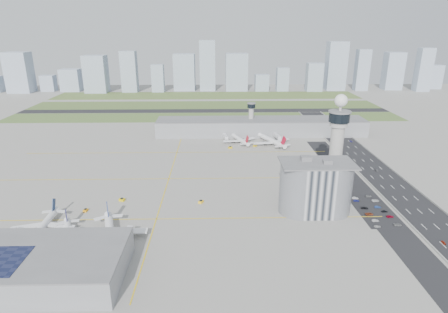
{
  "coord_description": "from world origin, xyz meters",
  "views": [
    {
      "loc": [
        -5.6,
        -220.44,
        103.3
      ],
      "look_at": [
        0.0,
        35.0,
        15.0
      ],
      "focal_mm": 30.0,
      "sensor_mm": 36.0,
      "label": 1
    }
  ],
  "objects_px": {
    "tug_0": "(25,234)",
    "car_lot_2": "(369,214)",
    "airplane_near_a": "(42,223)",
    "jet_bridge_far_1": "(275,136)",
    "jet_bridge_near_2": "(120,245)",
    "tug_5": "(255,145)",
    "secondary_tower": "(251,116)",
    "airplane_far_b": "(271,138)",
    "airplane_near_b": "(67,233)",
    "control_tower": "(337,140)",
    "jet_bridge_near_1": "(58,246)",
    "jet_bridge_far_0": "(224,136)",
    "car_hw_1": "(377,171)",
    "admin_building": "(315,187)",
    "tug_4": "(230,147)",
    "car_lot_8": "(384,211)",
    "car_hw_2": "(351,141)",
    "tug_1": "(86,210)",
    "tug_3": "(201,201)",
    "car_lot_3": "(365,208)",
    "car_lot_9": "(378,207)",
    "car_lot_1": "(375,220)",
    "car_hw_0": "(444,243)",
    "car_lot_5": "(355,198)",
    "tug_2": "(122,199)",
    "airplane_near_c": "(110,230)",
    "car_lot_7": "(390,216)",
    "car_lot_6": "(398,225)",
    "car_lot_11": "(369,196)",
    "car_hw_4": "(319,125)",
    "car_lot_0": "(377,226)",
    "airplane_far_a": "(239,137)"
  },
  "relations": [
    {
      "from": "tug_0",
      "to": "car_lot_2",
      "type": "distance_m",
      "value": 190.03
    },
    {
      "from": "airplane_near_a",
      "to": "jet_bridge_far_1",
      "type": "relative_size",
      "value": 2.81
    },
    {
      "from": "jet_bridge_near_2",
      "to": "tug_5",
      "type": "relative_size",
      "value": 4.02
    },
    {
      "from": "secondary_tower",
      "to": "airplane_far_b",
      "type": "distance_m",
      "value": 42.23
    },
    {
      "from": "airplane_near_b",
      "to": "airplane_far_b",
      "type": "bearing_deg",
      "value": 121.16
    },
    {
      "from": "control_tower",
      "to": "jet_bridge_near_1",
      "type": "xyz_separation_m",
      "value": [
        -155.0,
        -69.0,
        -32.19
      ]
    },
    {
      "from": "jet_bridge_far_0",
      "to": "car_hw_1",
      "type": "bearing_deg",
      "value": 41.49
    },
    {
      "from": "admin_building",
      "to": "tug_4",
      "type": "bearing_deg",
      "value": 110.09
    },
    {
      "from": "car_lot_8",
      "to": "car_hw_2",
      "type": "height_order",
      "value": "car_lot_8"
    },
    {
      "from": "jet_bridge_near_1",
      "to": "tug_1",
      "type": "height_order",
      "value": "jet_bridge_near_1"
    },
    {
      "from": "admin_building",
      "to": "tug_3",
      "type": "relative_size",
      "value": 12.95
    },
    {
      "from": "car_lot_3",
      "to": "car_lot_9",
      "type": "bearing_deg",
      "value": -77.72
    },
    {
      "from": "airplane_far_b",
      "to": "jet_bridge_near_2",
      "type": "distance_m",
      "value": 200.01
    },
    {
      "from": "car_lot_1",
      "to": "car_hw_0",
      "type": "xyz_separation_m",
      "value": [
        25.18,
        -23.38,
        -0.09
      ]
    },
    {
      "from": "car_lot_3",
      "to": "airplane_near_a",
      "type": "bearing_deg",
      "value": 102.88
    },
    {
      "from": "car_lot_9",
      "to": "car_lot_5",
      "type": "bearing_deg",
      "value": 35.58
    },
    {
      "from": "tug_2",
      "to": "car_lot_2",
      "type": "distance_m",
      "value": 150.01
    },
    {
      "from": "jet_bridge_near_1",
      "to": "car_lot_5",
      "type": "xyz_separation_m",
      "value": [
        165.62,
        54.76,
        -2.22
      ]
    },
    {
      "from": "airplane_near_a",
      "to": "airplane_near_c",
      "type": "bearing_deg",
      "value": 74.06
    },
    {
      "from": "airplane_near_a",
      "to": "car_hw_1",
      "type": "relative_size",
      "value": 10.26
    },
    {
      "from": "tug_1",
      "to": "tug_4",
      "type": "height_order",
      "value": "tug_4"
    },
    {
      "from": "jet_bridge_near_1",
      "to": "car_lot_8",
      "type": "bearing_deg",
      "value": -68.3
    },
    {
      "from": "airplane_near_a",
      "to": "car_lot_7",
      "type": "relative_size",
      "value": 9.52
    },
    {
      "from": "tug_2",
      "to": "car_lot_6",
      "type": "height_order",
      "value": "tug_2"
    },
    {
      "from": "airplane_near_b",
      "to": "car_lot_11",
      "type": "bearing_deg",
      "value": 84.45
    },
    {
      "from": "tug_0",
      "to": "car_lot_3",
      "type": "relative_size",
      "value": 0.82
    },
    {
      "from": "jet_bridge_near_2",
      "to": "car_lot_1",
      "type": "xyz_separation_m",
      "value": [
        136.71,
        25.53,
        -2.21
      ]
    },
    {
      "from": "jet_bridge_far_1",
      "to": "car_hw_1",
      "type": "distance_m",
      "value": 111.14
    },
    {
      "from": "jet_bridge_far_1",
      "to": "car_lot_7",
      "type": "xyz_separation_m",
      "value": [
        42.03,
        -162.92,
        -2.25
      ]
    },
    {
      "from": "tug_3",
      "to": "car_hw_4",
      "type": "height_order",
      "value": "tug_3"
    },
    {
      "from": "car_lot_6",
      "to": "car_lot_9",
      "type": "bearing_deg",
      "value": 9.74
    },
    {
      "from": "car_lot_2",
      "to": "car_hw_0",
      "type": "relative_size",
      "value": 1.46
    },
    {
      "from": "car_lot_3",
      "to": "car_lot_7",
      "type": "distance_m",
      "value": 15.25
    },
    {
      "from": "car_lot_1",
      "to": "car_lot_5",
      "type": "relative_size",
      "value": 1.0
    },
    {
      "from": "tug_1",
      "to": "jet_bridge_near_2",
      "type": "bearing_deg",
      "value": 136.55
    },
    {
      "from": "airplane_near_b",
      "to": "airplane_far_b",
      "type": "distance_m",
      "value": 208.75
    },
    {
      "from": "airplane_near_c",
      "to": "car_hw_1",
      "type": "distance_m",
      "value": 199.51
    },
    {
      "from": "car_lot_0",
      "to": "car_hw_0",
      "type": "bearing_deg",
      "value": -119.83
    },
    {
      "from": "airplane_near_c",
      "to": "car_lot_2",
      "type": "distance_m",
      "value": 145.34
    },
    {
      "from": "jet_bridge_far_1",
      "to": "car_lot_3",
      "type": "relative_size",
      "value": 3.32
    },
    {
      "from": "airplane_near_c",
      "to": "car_lot_6",
      "type": "bearing_deg",
      "value": 76.98
    },
    {
      "from": "tug_3",
      "to": "tug_5",
      "type": "xyz_separation_m",
      "value": [
        45.31,
        115.47,
        0.07
      ]
    },
    {
      "from": "tug_4",
      "to": "car_lot_3",
      "type": "height_order",
      "value": "tug_4"
    },
    {
      "from": "car_lot_0",
      "to": "car_lot_9",
      "type": "relative_size",
      "value": 0.97
    },
    {
      "from": "airplane_far_b",
      "to": "tug_5",
      "type": "relative_size",
      "value": 13.11
    },
    {
      "from": "control_tower",
      "to": "car_lot_9",
      "type": "xyz_separation_m",
      "value": [
        19.87,
        -26.91,
        -34.42
      ]
    },
    {
      "from": "airplane_far_a",
      "to": "jet_bridge_far_0",
      "type": "relative_size",
      "value": 2.8
    },
    {
      "from": "car_lot_9",
      "to": "car_hw_1",
      "type": "relative_size",
      "value": 0.98
    },
    {
      "from": "airplane_near_c",
      "to": "tug_0",
      "type": "height_order",
      "value": "airplane_near_c"
    },
    {
      "from": "airplane_near_b",
      "to": "car_lot_7",
      "type": "bearing_deg",
      "value": 75.75
    }
  ]
}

